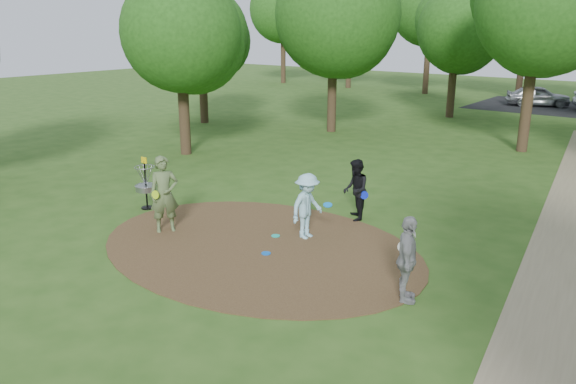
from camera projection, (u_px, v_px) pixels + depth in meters
The scene contains 12 objects.
ground at pixel (258, 247), 13.61m from camera, with size 100.00×100.00×0.00m, color #2D5119.
dirt_clearing at pixel (258, 246), 13.61m from camera, with size 8.40×8.40×0.02m, color #47301C.
footpath at pixel (567, 290), 11.36m from camera, with size 2.00×40.00×0.01m, color #8C7A5B.
player_observer_with_disc at pixel (164, 194), 14.35m from camera, with size 0.80×0.87×2.00m.
player_throwing_with_disc at pixel (307, 206), 13.95m from camera, with size 1.07×1.11×1.67m.
player_walking_with_disc at pixel (355, 190), 15.28m from camera, with size 1.00×1.04×1.69m.
player_waiting_with_disc at pixel (407, 260), 10.70m from camera, with size 0.83×1.10×1.73m.
disc_ground_cyan at pixel (276, 236), 14.23m from camera, with size 0.22×0.22×0.02m, color #18C4AC.
disc_ground_blue at pixel (266, 253), 13.14m from camera, with size 0.22×0.22×0.02m, color blue.
car_left at pixel (538, 96), 36.96m from camera, with size 1.59×3.95×1.35m, color #96989D.
disc_golf_basket at pixel (145, 180), 16.20m from camera, with size 0.63×0.63×1.54m.
tree_ring at pixel (500, 21), 17.15m from camera, with size 37.40×45.90×9.42m.
Camera 1 is at (8.25, -9.63, 5.17)m, focal length 35.00 mm.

